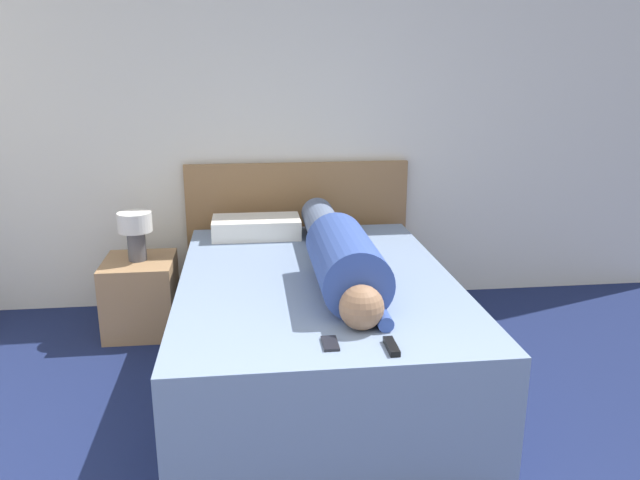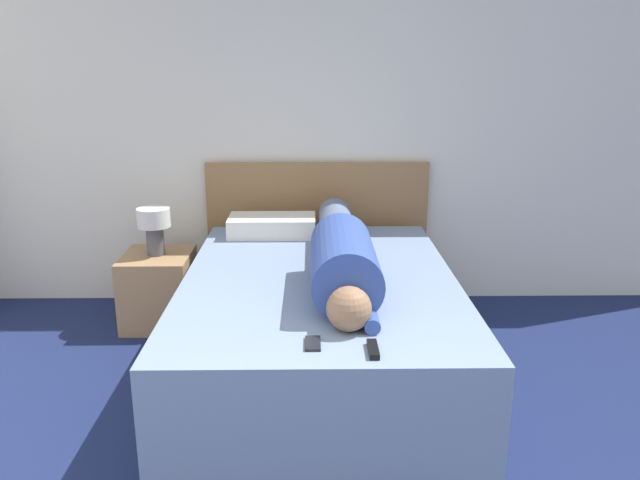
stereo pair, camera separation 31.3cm
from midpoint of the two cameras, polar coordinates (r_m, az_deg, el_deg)
name	(u,v)px [view 1 (the left image)]	position (r m, az deg, el deg)	size (l,w,h in m)	color
wall_back	(293,122)	(4.43, -4.53, 10.69)	(6.08, 0.06, 2.60)	silver
bed	(317,327)	(3.47, -2.92, -8.04)	(1.46, 2.10, 0.60)	#7589A8
headboard	(298,233)	(4.51, -4.00, 0.60)	(1.58, 0.04, 1.03)	olive
nightstand	(141,295)	(4.28, -18.09, -4.87)	(0.44, 0.49, 0.48)	#A37A51
table_lamp	(135,229)	(4.15, -18.63, 0.89)	(0.21, 0.21, 0.31)	#4C4C51
person_lying	(339,252)	(3.29, -0.96, -1.19)	(0.33, 1.79, 0.33)	#936B4C
pillow_near_headboard	(256,227)	(4.14, -8.01, 1.15)	(0.57, 0.31, 0.13)	silver
tv_remote	(392,346)	(2.54, 3.02, -9.77)	(0.04, 0.15, 0.02)	black
cell_phone	(330,343)	(2.58, -2.59, -9.51)	(0.06, 0.13, 0.01)	black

